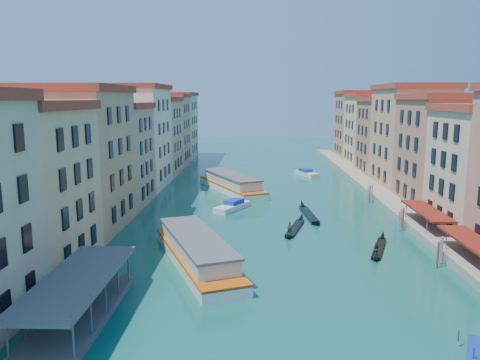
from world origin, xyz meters
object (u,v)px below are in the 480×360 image
at_px(vaporetto_near, 197,251).
at_px(vaporetto_far, 231,183).
at_px(gondola_fore, 295,227).
at_px(vaporetto_stop, 79,302).
at_px(gondola_right, 379,247).

xyz_separation_m(vaporetto_near, vaporetto_far, (1.76, 41.78, 0.06)).
bearing_deg(vaporetto_far, gondola_fore, -96.04).
distance_m(vaporetto_near, gondola_fore, 18.56).
bearing_deg(vaporetto_stop, vaporetto_far, 79.79).
bearing_deg(gondola_fore, vaporetto_stop, -110.50).
relative_size(vaporetto_stop, gondola_fore, 1.44).
xyz_separation_m(vaporetto_stop, gondola_fore, (20.29, 27.53, -1.05)).
bearing_deg(vaporetto_near, gondola_fore, 27.21).
height_order(vaporetto_stop, gondola_fore, vaporetto_stop).
relative_size(gondola_fore, gondola_right, 1.09).
bearing_deg(gondola_right, vaporetto_near, -146.30).
xyz_separation_m(vaporetto_near, gondola_fore, (12.09, 14.04, -1.06)).
bearing_deg(gondola_right, vaporetto_far, 138.41).
distance_m(gondola_fore, gondola_right, 12.89).
distance_m(vaporetto_near, gondola_right, 22.15).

